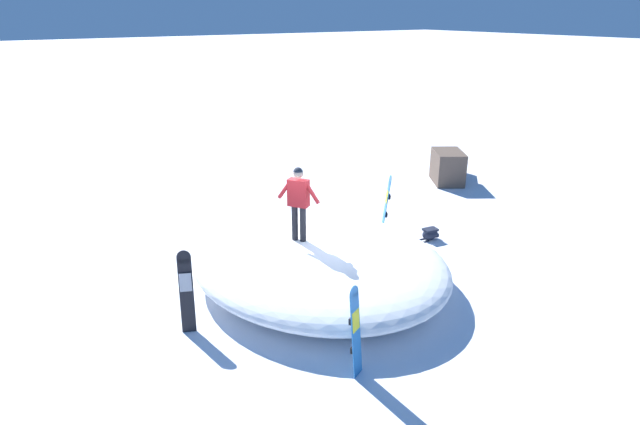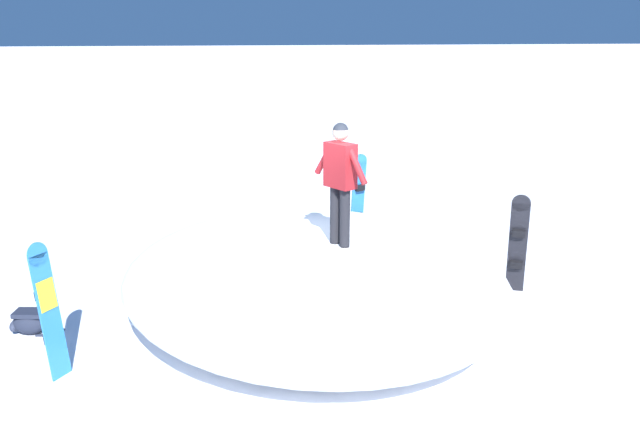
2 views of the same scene
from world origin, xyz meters
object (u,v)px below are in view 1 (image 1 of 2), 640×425
(snowboard_secondary_upright, at_px, (387,202))
(backpack_near, at_px, (430,234))
(snowboarder_standing, at_px, (298,198))
(snowboard_tertiary_upright, at_px, (355,330))
(snowboard_primary_upright, at_px, (186,290))

(snowboard_secondary_upright, distance_m, backpack_near, 1.49)
(snowboarder_standing, relative_size, snowboard_tertiary_upright, 1.00)
(snowboard_tertiary_upright, height_order, backpack_near, snowboard_tertiary_upright)
(backpack_near, bearing_deg, snowboard_tertiary_upright, -57.00)
(snowboard_secondary_upright, bearing_deg, backpack_near, 26.47)
(snowboard_primary_upright, distance_m, snowboard_tertiary_upright, 3.47)
(snowboarder_standing, bearing_deg, snowboard_secondary_upright, 108.58)
(snowboarder_standing, bearing_deg, snowboard_tertiary_upright, -15.48)
(snowboard_tertiary_upright, relative_size, backpack_near, 2.40)
(snowboarder_standing, distance_m, backpack_near, 4.62)
(snowboard_primary_upright, xyz_separation_m, snowboard_secondary_upright, (-1.59, 6.40, 0.01))
(snowboarder_standing, relative_size, backpack_near, 2.39)
(snowboard_primary_upright, height_order, backpack_near, snowboard_primary_upright)
(snowboard_primary_upright, relative_size, snowboard_tertiary_upright, 0.95)
(snowboarder_standing, height_order, snowboard_tertiary_upright, snowboarder_standing)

